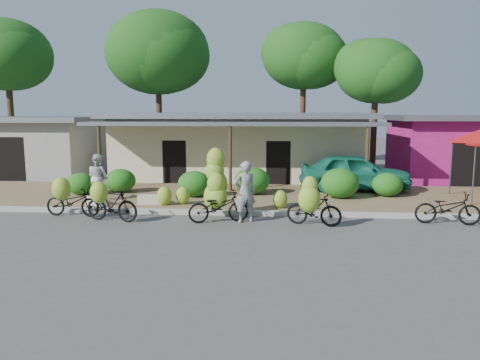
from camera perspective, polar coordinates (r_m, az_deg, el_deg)
The scene contains 29 objects.
ground at distance 13.79m, azimuth -3.74°, elevation -6.04°, with size 100.00×100.00×0.00m, color #4E4B48.
sidewalk at distance 18.63m, azimuth -1.52°, elevation -2.06°, with size 60.00×6.00×0.12m, color olive.
curb at distance 15.70m, azimuth -2.68°, elevation -3.97°, with size 60.00×0.25×0.15m, color #A8A399.
shop_main at distance 24.28m, azimuth -0.04°, elevation 4.33°, with size 13.00×8.50×3.35m.
shop_pink at distance 25.73m, azimuth 24.03°, elevation 3.72°, with size 6.00×6.00×3.25m.
shop_grey at distance 27.52m, azimuth -23.57°, elevation 3.89°, with size 7.00×6.00×3.15m.
tree_back_left at distance 30.80m, azimuth -26.78°, elevation 13.62°, with size 5.20×5.08×8.65m.
tree_far_center at distance 30.54m, azimuth -10.31°, elevation 15.19°, with size 6.44×6.42×9.59m.
tree_center_right at distance 30.06m, azimuth 7.39°, elevation 14.91°, with size 5.21×5.09×8.83m.
tree_near_right at distance 28.44m, azimuth 15.83°, elevation 12.83°, with size 4.73×4.57×7.55m.
hedge_0 at distance 19.80m, azimuth -18.88°, elevation -0.43°, with size 1.12×1.01×0.88m, color #1F5814.
hedge_1 at distance 19.85m, azimuth -14.37°, elevation -0.07°, with size 1.25×1.12×0.97m, color #1F5814.
hedge_2 at distance 18.32m, azimuth -5.60°, elevation -0.47°, with size 1.30×1.17×1.01m, color #1F5814.
hedge_3 at distance 18.79m, azimuth 1.48°, elevation -0.07°, with size 1.42×1.28×1.11m, color #1F5814.
hedge_4 at distance 18.35m, azimuth 12.08°, elevation -0.39°, with size 1.48×1.33×1.15m, color #1F5814.
hedge_5 at distance 19.20m, azimuth 17.52°, elevation -0.54°, with size 1.19×1.07×0.93m, color #1F5814.
bike_far_left at distance 16.23m, azimuth -19.91°, elevation -2.27°, with size 1.91×1.30×1.40m.
bike_left at distance 15.14m, azimuth -15.56°, elevation -2.68°, with size 1.86×1.31×1.36m.
bike_center at distance 14.71m, azimuth -2.81°, elevation -1.68°, with size 2.00×1.40×2.29m.
bike_right at distance 14.08m, azimuth 8.84°, elevation -3.00°, with size 1.75×1.37×1.59m.
bike_far_right at distance 15.62m, azimuth 23.98°, elevation -3.17°, with size 1.97×0.91×1.00m.
loose_banana_a at distance 16.83m, azimuth -9.21°, elevation -1.92°, with size 0.54×0.46×0.67m, color #7FAD2B.
loose_banana_b at distance 16.92m, azimuth -6.99°, elevation -1.88°, with size 0.51×0.43×0.63m, color #7FAD2B.
loose_banana_c at distance 16.17m, azimuth 4.94°, elevation -2.34°, with size 0.50×0.42×0.62m, color #7FAD2B.
sack_near at distance 17.25m, azimuth -10.93°, elevation -2.34°, with size 0.85×0.40×0.30m, color silver.
sack_far at distance 17.46m, azimuth -16.97°, elevation -2.46°, with size 0.75×0.38×0.28m, color silver.
vendor at distance 14.47m, azimuth 0.63°, elevation -1.45°, with size 0.70×0.46×1.92m, color gray.
bystander at distance 18.28m, azimuth -16.89°, elevation 0.34°, with size 0.85×0.66×1.74m, color silver.
teal_van at distance 20.24m, azimuth 13.79°, elevation 0.96°, with size 1.85×4.60×1.57m, color #197158.
Camera 1 is at (1.96, -13.21, 3.42)m, focal length 35.00 mm.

